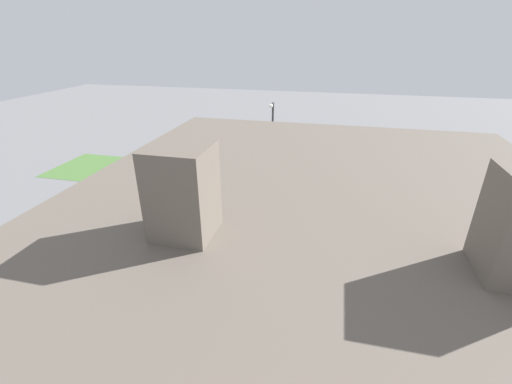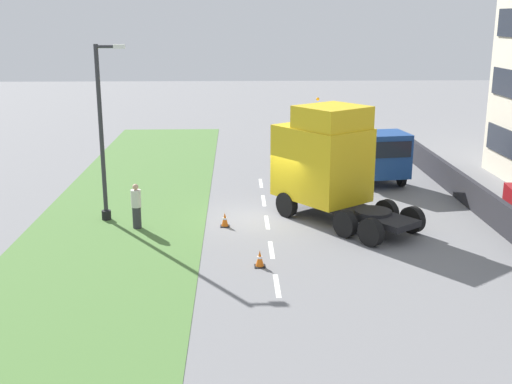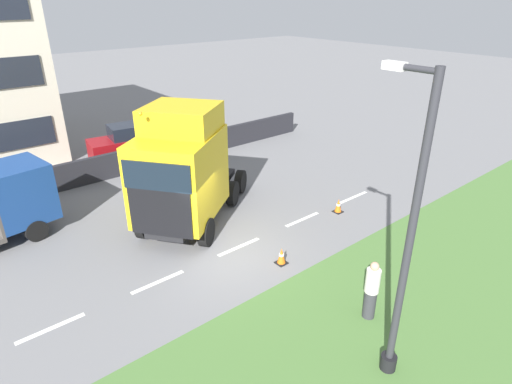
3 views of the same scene
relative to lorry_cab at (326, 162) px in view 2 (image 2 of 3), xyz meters
name	(u,v)px [view 2 (image 2 of 3)]	position (x,y,z in m)	size (l,w,h in m)	color
ground_plane	(266,217)	(-2.45, 0.04, -2.34)	(120.00, 120.00, 0.00)	slate
grass_verge	(122,218)	(-8.45, 0.04, -2.33)	(7.00, 44.00, 0.01)	#4C7538
lane_markings	(267,222)	(-2.45, -0.66, -2.34)	(0.16, 14.60, 0.00)	white
boundary_wall	(480,201)	(6.55, 0.04, -1.72)	(0.25, 24.00, 1.24)	#232328
lorry_cab	(326,162)	(0.00, 0.00, 0.00)	(5.78, 6.46, 4.81)	black
flatbed_truck	(381,157)	(3.47, 5.32, -0.92)	(2.90, 6.03, 2.70)	navy
lamp_post	(103,143)	(-8.98, -0.09, 0.87)	(1.31, 0.38, 7.08)	black
pedestrian	(136,207)	(-7.62, -1.23, -1.45)	(0.39, 0.39, 1.80)	#333338
traffic_cone_lead	(225,220)	(-4.15, -1.14, -2.06)	(0.36, 0.36, 0.58)	black
traffic_cone_trailing	(260,259)	(-2.92, -5.46, -2.06)	(0.36, 0.36, 0.58)	black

